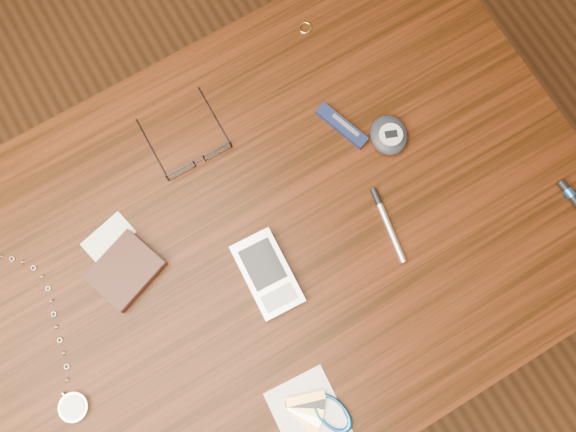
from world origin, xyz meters
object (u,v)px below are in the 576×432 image
(silver_pen, at_px, (386,219))
(pedometer, at_px, (389,135))
(wallet_and_card, at_px, (125,270))
(pocket_knife, at_px, (342,126))
(desk, at_px, (276,247))
(pda_phone, at_px, (267,274))
(pocket_watch, at_px, (72,401))
(eyeglasses, at_px, (197,158))
(notepad_keys, at_px, (319,412))

(silver_pen, bearing_deg, pedometer, 55.87)
(wallet_and_card, height_order, pocket_knife, wallet_and_card)
(silver_pen, bearing_deg, desk, 158.42)
(pda_phone, height_order, silver_pen, pda_phone)
(pocket_watch, height_order, pda_phone, pda_phone)
(desk, height_order, wallet_and_card, wallet_and_card)
(wallet_and_card, xyz_separation_m, silver_pen, (0.38, -0.13, -0.01))
(desk, xyz_separation_m, silver_pen, (0.16, -0.06, 0.11))
(pda_phone, bearing_deg, eyeglasses, 90.86)
(notepad_keys, bearing_deg, silver_pen, 39.06)
(pda_phone, xyz_separation_m, pocket_knife, (0.22, 0.14, -0.00))
(wallet_and_card, bearing_deg, pocket_knife, 4.39)
(pocket_watch, relative_size, notepad_keys, 2.42)
(pocket_watch, distance_m, silver_pen, 0.53)
(notepad_keys, relative_size, pocket_knife, 1.20)
(pocket_watch, bearing_deg, eyeglasses, 34.59)
(wallet_and_card, bearing_deg, silver_pen, -19.24)
(eyeglasses, distance_m, pocket_knife, 0.23)
(desk, relative_size, notepad_keys, 8.71)
(wallet_and_card, distance_m, pda_phone, 0.21)
(desk, bearing_deg, pocket_knife, 28.71)
(desk, relative_size, eyeglasses, 8.36)
(eyeglasses, xyz_separation_m, silver_pen, (0.20, -0.23, -0.01))
(pocket_knife, bearing_deg, eyeglasses, 163.02)
(pda_phone, bearing_deg, notepad_keys, -99.47)
(pocket_watch, xyz_separation_m, pocket_knife, (0.55, 0.16, 0.00))
(pocket_watch, distance_m, notepad_keys, 0.36)
(pocket_knife, bearing_deg, silver_pen, -97.39)
(eyeglasses, height_order, pda_phone, eyeglasses)
(wallet_and_card, bearing_deg, pedometer, -2.71)
(eyeglasses, relative_size, pocket_watch, 0.43)
(desk, bearing_deg, notepad_keys, -106.08)
(eyeglasses, height_order, pocket_knife, eyeglasses)
(wallet_and_card, relative_size, pocket_knife, 1.51)
(wallet_and_card, bearing_deg, pda_phone, -32.12)
(desk, xyz_separation_m, pocket_watch, (-0.37, -0.06, 0.11))
(wallet_and_card, bearing_deg, pocket_watch, -139.91)
(notepad_keys, bearing_deg, pocket_knife, 54.16)
(pedometer, bearing_deg, notepad_keys, -135.78)
(pedometer, xyz_separation_m, silver_pen, (-0.08, -0.11, -0.01))
(notepad_keys, xyz_separation_m, silver_pen, (0.23, 0.19, 0.00))
(wallet_and_card, distance_m, pedometer, 0.46)
(desk, height_order, silver_pen, silver_pen)
(eyeglasses, distance_m, silver_pen, 0.31)
(wallet_and_card, xyz_separation_m, pocket_knife, (0.40, 0.03, -0.00))
(pocket_watch, bearing_deg, notepad_keys, -32.90)
(wallet_and_card, distance_m, pocket_watch, 0.20)
(pocket_watch, relative_size, pocket_knife, 2.92)
(pedometer, bearing_deg, pocket_knife, 135.95)
(pda_phone, bearing_deg, pocket_knife, 33.20)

